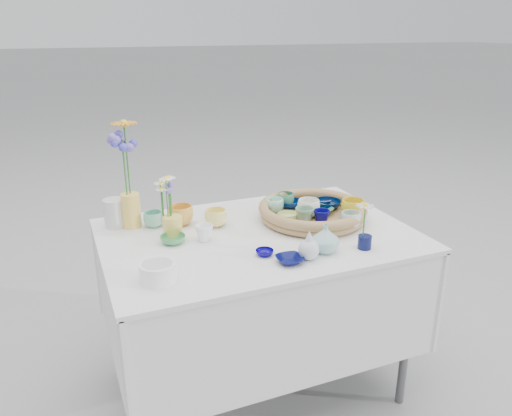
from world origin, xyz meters
name	(u,v)px	position (x,y,z in m)	size (l,w,h in m)	color
ground	(258,385)	(0.00, 0.00, 0.00)	(80.00, 80.00, 0.00)	gray
display_table	(258,385)	(0.00, 0.00, 0.00)	(1.26, 0.86, 0.77)	silver
wicker_tray	(312,212)	(0.28, 0.05, 0.80)	(0.47, 0.47, 0.08)	#996C41
tray_ceramic_0	(291,204)	(0.24, 0.19, 0.80)	(0.10, 0.10, 0.03)	#021C50
tray_ceramic_1	(327,204)	(0.39, 0.11, 0.80)	(0.12, 0.12, 0.04)	#001237
tray_ceramic_2	(353,209)	(0.43, -0.03, 0.82)	(0.10, 0.10, 0.08)	yellow
tray_ceramic_3	(318,211)	(0.31, 0.06, 0.80)	(0.12, 0.12, 0.03)	#3E7A57
tray_ceramic_4	(305,216)	(0.20, -0.02, 0.82)	(0.08, 0.08, 0.07)	gray
tray_ceramic_5	(288,216)	(0.16, 0.06, 0.80)	(0.08, 0.08, 0.03)	#81B5A5
tray_ceramic_6	(275,205)	(0.15, 0.16, 0.82)	(0.08, 0.08, 0.06)	#AEF8DB
tray_ceramic_7	(309,208)	(0.26, 0.05, 0.82)	(0.10, 0.10, 0.08)	white
tray_ceramic_8	(321,200)	(0.41, 0.19, 0.79)	(0.09, 0.09, 0.02)	#ABD2F5
tray_ceramic_9	(322,217)	(0.27, -0.05, 0.81)	(0.07, 0.07, 0.06)	#06046B
tray_ceramic_10	(288,218)	(0.16, 0.04, 0.80)	(0.10, 0.10, 0.03)	#D4D569
tray_ceramic_11	(351,220)	(0.36, -0.12, 0.82)	(0.08, 0.08, 0.07)	silver
tray_ceramic_12	(286,199)	(0.23, 0.22, 0.81)	(0.08, 0.08, 0.06)	#3D805B
loose_ceramic_0	(181,215)	(-0.27, 0.22, 0.81)	(0.11, 0.11, 0.09)	gold
loose_ceramic_1	(216,218)	(-0.13, 0.14, 0.80)	(0.09, 0.09, 0.07)	#FFEA7A
loose_ceramic_2	(173,239)	(-0.35, 0.04, 0.78)	(0.10, 0.10, 0.03)	#3F9454
loose_ceramic_3	(204,233)	(-0.23, 0.01, 0.80)	(0.07, 0.07, 0.07)	white
loose_ceramic_4	(265,253)	(-0.06, -0.20, 0.78)	(0.07, 0.07, 0.02)	#090074
loose_ceramic_5	(154,219)	(-0.38, 0.24, 0.80)	(0.08, 0.08, 0.07)	#75BFA5
loose_ceramic_6	(290,260)	(0.00, -0.29, 0.78)	(0.10, 0.10, 0.02)	#040848
fluted_bowl	(158,272)	(-0.47, -0.25, 0.80)	(0.12, 0.12, 0.06)	white
bud_vase_paleblue	(309,244)	(0.08, -0.29, 0.82)	(0.08, 0.08, 0.12)	silver
bud_vase_seafoam	(325,238)	(0.17, -0.26, 0.82)	(0.11, 0.11, 0.11)	#8EBAB8
bud_vase_cobalt	(365,242)	(0.32, -0.29, 0.79)	(0.05, 0.05, 0.05)	#080D3B
single_daisy	(364,221)	(0.32, -0.29, 0.88)	(0.08, 0.08, 0.14)	silver
tall_vase_yellow	(131,210)	(-0.47, 0.27, 0.84)	(0.08, 0.08, 0.15)	#FFCF56
gerbera	(127,159)	(-0.46, 0.28, 1.06)	(0.12, 0.12, 0.31)	orange
hydrangea	(125,169)	(-0.48, 0.27, 1.02)	(0.09, 0.09, 0.31)	#6755B2
white_pitcher	(115,213)	(-0.53, 0.30, 0.83)	(0.13, 0.09, 0.12)	silver
daisy_cup	(173,226)	(-0.33, 0.11, 0.81)	(0.08, 0.08, 0.08)	#F2CF55
daisy_posy	(168,197)	(-0.34, 0.12, 0.93)	(0.08, 0.08, 0.16)	white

